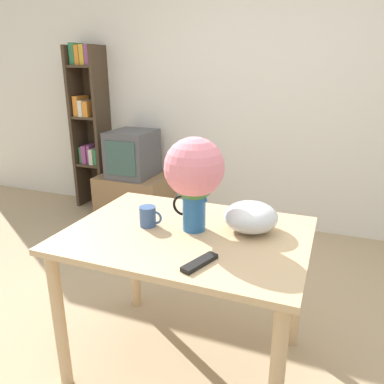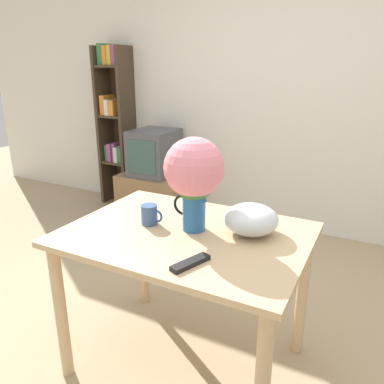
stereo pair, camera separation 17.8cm
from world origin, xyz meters
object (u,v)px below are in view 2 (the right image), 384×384
Objects in this scene: coffee_mug at (150,215)px; tv_set at (154,153)px; flower_vase at (194,174)px; white_bowl at (251,219)px.

coffee_mug is 0.25× the size of tv_set.
coffee_mug is 2.04m from tv_set.
flower_vase is at bearing 10.60° from coffee_mug.
tv_set is (-1.57, 1.59, -0.15)m from white_bowl.
flower_vase is at bearing -51.94° from tv_set.
white_bowl is at bearing 18.23° from flower_vase.
flower_vase is 0.33m from coffee_mug.
flower_vase reaches higher than coffee_mug.
flower_vase is 1.75× the size of white_bowl.
tv_set is at bearing 134.66° from white_bowl.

